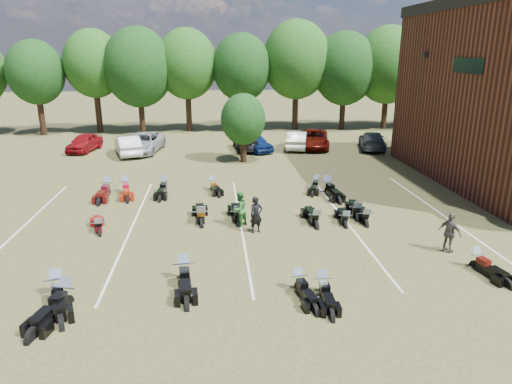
{
  "coord_description": "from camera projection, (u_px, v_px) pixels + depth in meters",
  "views": [
    {
      "loc": [
        -4.16,
        -17.02,
        7.72
      ],
      "look_at": [
        -2.17,
        4.0,
        1.2
      ],
      "focal_mm": 32.0,
      "sensor_mm": 36.0,
      "label": 1
    }
  ],
  "objects": [
    {
      "name": "person_grey",
      "position": [
        450.0,
        233.0,
        18.1
      ],
      "size": [
        0.84,
        1.04,
        1.65
      ],
      "primitive_type": "imported",
      "rotation": [
        0.0,
        0.0,
        2.11
      ],
      "color": "#4F4C44",
      "rests_on": "ground"
    },
    {
      "name": "motorcycle_1",
      "position": [
        67.0,
        306.0,
        14.43
      ],
      "size": [
        1.33,
        2.54,
        1.35
      ],
      "primitive_type": null,
      "rotation": [
        0.0,
        0.0,
        -0.24
      ],
      "color": "black",
      "rests_on": "ground"
    },
    {
      "name": "motorcycle_8",
      "position": [
        202.0,
        226.0,
        21.1
      ],
      "size": [
        0.98,
        2.57,
        1.4
      ],
      "primitive_type": null,
      "rotation": [
        0.0,
        0.0,
        3.21
      ],
      "color": "black",
      "rests_on": "ground"
    },
    {
      "name": "car_5",
      "position": [
        297.0,
        140.0,
        37.63
      ],
      "size": [
        2.54,
        4.7,
        1.47
      ],
      "primitive_type": "imported",
      "rotation": [
        0.0,
        0.0,
        2.91
      ],
      "color": "beige",
      "rests_on": "ground"
    },
    {
      "name": "car_0",
      "position": [
        84.0,
        143.0,
        36.67
      ],
      "size": [
        2.42,
        4.4,
        1.42
      ],
      "primitive_type": "imported",
      "rotation": [
        0.0,
        0.0,
        -0.19
      ],
      "color": "maroon",
      "rests_on": "ground"
    },
    {
      "name": "motorcycle_13",
      "position": [
        356.0,
        220.0,
        21.86
      ],
      "size": [
        1.09,
        2.43,
        1.31
      ],
      "primitive_type": null,
      "rotation": [
        0.0,
        0.0,
        2.99
      ],
      "color": "black",
      "rests_on": "ground"
    },
    {
      "name": "car_2",
      "position": [
        143.0,
        143.0,
        36.26
      ],
      "size": [
        3.31,
        5.79,
        1.52
      ],
      "primitive_type": "imported",
      "rotation": [
        0.0,
        0.0,
        -0.15
      ],
      "color": "#97989F",
      "rests_on": "ground"
    },
    {
      "name": "motorcycle_10",
      "position": [
        316.0,
        227.0,
        20.9
      ],
      "size": [
        0.83,
        2.36,
        1.3
      ],
      "primitive_type": null,
      "rotation": [
        0.0,
        0.0,
        3.18
      ],
      "color": "black",
      "rests_on": "ground"
    },
    {
      "name": "motorcycle_12",
      "position": [
        345.0,
        227.0,
        20.98
      ],
      "size": [
        0.84,
        2.1,
        1.14
      ],
      "primitive_type": null,
      "rotation": [
        0.0,
        0.0,
        3.05
      ],
      "color": "black",
      "rests_on": "ground"
    },
    {
      "name": "motorcycle_5",
      "position": [
        476.0,
        268.0,
        16.97
      ],
      "size": [
        1.02,
        2.16,
        1.16
      ],
      "primitive_type": null,
      "rotation": [
        0.0,
        0.0,
        0.18
      ],
      "color": "black",
      "rests_on": "ground"
    },
    {
      "name": "car_6",
      "position": [
        313.0,
        139.0,
        37.96
      ],
      "size": [
        3.51,
        5.78,
        1.5
      ],
      "primitive_type": "imported",
      "rotation": [
        0.0,
        0.0,
        -0.2
      ],
      "color": "#5D0D05",
      "rests_on": "ground"
    },
    {
      "name": "person_black",
      "position": [
        256.0,
        215.0,
        20.09
      ],
      "size": [
        0.7,
        0.58,
        1.65
      ],
      "primitive_type": "imported",
      "rotation": [
        0.0,
        0.0,
        0.36
      ],
      "color": "black",
      "rests_on": "ground"
    },
    {
      "name": "motorcycle_19",
      "position": [
        328.0,
        193.0,
        25.92
      ],
      "size": [
        1.02,
        2.59,
        1.41
      ],
      "primitive_type": null,
      "rotation": [
        0.0,
        0.0,
        0.09
      ],
      "color": "black",
      "rests_on": "ground"
    },
    {
      "name": "car_3",
      "position": [
        246.0,
        142.0,
        37.28
      ],
      "size": [
        2.15,
        4.6,
        1.3
      ],
      "primitive_type": "imported",
      "rotation": [
        0.0,
        0.0,
        3.22
      ],
      "color": "black",
      "rests_on": "ground"
    },
    {
      "name": "motorcycle_0",
      "position": [
        59.0,
        298.0,
        14.93
      ],
      "size": [
        1.59,
        2.6,
        1.38
      ],
      "primitive_type": null,
      "rotation": [
        0.0,
        0.0,
        0.35
      ],
      "color": "black",
      "rests_on": "ground"
    },
    {
      "name": "motorcycle_16",
      "position": [
        165.0,
        192.0,
        26.19
      ],
      "size": [
        0.89,
        2.4,
        1.31
      ],
      "primitive_type": null,
      "rotation": [
        0.0,
        0.0,
        -0.06
      ],
      "color": "black",
      "rests_on": "ground"
    },
    {
      "name": "motorcycle_4",
      "position": [
        322.0,
        293.0,
        15.19
      ],
      "size": [
        0.76,
        2.09,
        1.15
      ],
      "primitive_type": null,
      "rotation": [
        0.0,
        0.0,
        -0.05
      ],
      "color": "black",
      "rests_on": "ground"
    },
    {
      "name": "motorcycle_3",
      "position": [
        299.0,
        290.0,
        15.38
      ],
      "size": [
        0.97,
        2.09,
        1.12
      ],
      "primitive_type": null,
      "rotation": [
        0.0,
        0.0,
        0.17
      ],
      "color": "black",
      "rests_on": "ground"
    },
    {
      "name": "car_7",
      "position": [
        372.0,
        141.0,
        37.48
      ],
      "size": [
        3.14,
        5.23,
        1.42
      ],
      "primitive_type": "imported",
      "rotation": [
        0.0,
        0.0,
        2.89
      ],
      "color": "#3C3D42",
      "rests_on": "ground"
    },
    {
      "name": "motorcycle_15",
      "position": [
        126.0,
        193.0,
        26.02
      ],
      "size": [
        1.27,
        2.54,
        1.36
      ],
      "primitive_type": null,
      "rotation": [
        0.0,
        0.0,
        0.21
      ],
      "color": "maroon",
      "rests_on": "ground"
    },
    {
      "name": "motorcycle_9",
      "position": [
        238.0,
        225.0,
        21.23
      ],
      "size": [
        0.89,
        2.45,
        1.35
      ],
      "primitive_type": null,
      "rotation": [
        0.0,
        0.0,
        3.19
      ],
      "color": "black",
      "rests_on": "ground"
    },
    {
      "name": "person_green",
      "position": [
        239.0,
        209.0,
        20.85
      ],
      "size": [
        1.0,
        0.99,
        1.63
      ],
      "primitive_type": "imported",
      "rotation": [
        0.0,
        0.0,
        3.89
      ],
      "color": "#2A712C",
      "rests_on": "ground"
    },
    {
      "name": "motorcycle_14",
      "position": [
        108.0,
        194.0,
        25.73
      ],
      "size": [
        0.9,
        2.55,
        1.4
      ],
      "primitive_type": null,
      "rotation": [
        0.0,
        0.0,
        -0.04
      ],
      "color": "#460A0A",
      "rests_on": "ground"
    },
    {
      "name": "parking_lines",
      "position": [
        240.0,
        223.0,
        21.42
      ],
      "size": [
        20.1,
        14.0,
        0.01
      ],
      "color": "silver",
      "rests_on": "ground"
    },
    {
      "name": "ground",
      "position": [
        317.0,
        247.0,
        18.84
      ],
      "size": [
        160.0,
        160.0,
        0.0
      ],
      "primitive_type": "plane",
      "color": "brown",
      "rests_on": "ground"
    },
    {
      "name": "motorcycle_7",
      "position": [
        100.0,
        235.0,
        20.08
      ],
      "size": [
        1.24,
        2.15,
        1.14
      ],
      "primitive_type": null,
      "rotation": [
        0.0,
        0.0,
        3.44
      ],
      "color": "maroon",
      "rests_on": "ground"
    },
    {
      "name": "motorcycle_11",
      "position": [
        366.0,
        226.0,
        21.1
      ],
      "size": [
        0.89,
        2.26,
        1.23
      ],
      "primitive_type": null,
      "rotation": [
        0.0,
        0.0,
        3.06
      ],
      "color": "black",
      "rests_on": "ground"
    },
    {
      "name": "tree_line",
      "position": [
        244.0,
        67.0,
        44.47
      ],
      "size": [
        56.0,
        6.0,
        9.79
      ],
      "color": "black",
      "rests_on": "ground"
    },
    {
      "name": "car_4",
      "position": [
        255.0,
        142.0,
        36.73
      ],
      "size": [
        3.13,
        4.43,
        1.4
      ],
      "primitive_type": "imported",
      "rotation": [
        0.0,
        0.0,
        0.4
      ],
      "color": "navy",
      "rests_on": "ground"
    },
    {
      "name": "motorcycle_18",
      "position": [
        316.0,
        189.0,
        26.79
      ],
      "size": [
        1.32,
        2.19,
        1.16
      ],
      "primitive_type": null,
      "rotation": [
        0.0,
        0.0,
        -0.34
      ],
      "color": "black",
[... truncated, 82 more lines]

